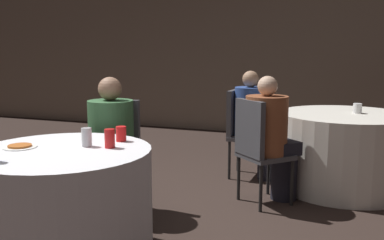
{
  "coord_description": "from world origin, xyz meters",
  "views": [
    {
      "loc": [
        1.77,
        -2.21,
        1.37
      ],
      "look_at": [
        0.68,
        0.75,
        0.85
      ],
      "focal_mm": 40.0,
      "sensor_mm": 36.0,
      "label": 1
    }
  ],
  "objects_px": {
    "table_near": "(65,207)",
    "pizza_plate_near": "(20,146)",
    "chair_far_west": "(241,126)",
    "table_far": "(344,151)",
    "chair_near_north": "(116,146)",
    "chair_far_southwest": "(257,143)",
    "person_floral_shirt": "(272,137)",
    "person_green_jacket": "(109,145)",
    "person_blue_shirt": "(256,125)",
    "soda_can_silver": "(87,137)",
    "soda_can_red": "(110,138)"
  },
  "relations": [
    {
      "from": "table_far",
      "to": "table_near",
      "type": "bearing_deg",
      "value": -126.16
    },
    {
      "from": "chair_far_west",
      "to": "soda_can_silver",
      "type": "distance_m",
      "value": 2.23
    },
    {
      "from": "chair_far_southwest",
      "to": "soda_can_silver",
      "type": "xyz_separation_m",
      "value": [
        -0.84,
        -1.35,
        0.25
      ]
    },
    {
      "from": "table_far",
      "to": "person_green_jacket",
      "type": "bearing_deg",
      "value": -141.06
    },
    {
      "from": "pizza_plate_near",
      "to": "soda_can_silver",
      "type": "distance_m",
      "value": 0.43
    },
    {
      "from": "chair_near_north",
      "to": "chair_far_southwest",
      "type": "distance_m",
      "value": 1.23
    },
    {
      "from": "chair_far_southwest",
      "to": "pizza_plate_near",
      "type": "relative_size",
      "value": 4.44
    },
    {
      "from": "table_near",
      "to": "chair_far_west",
      "type": "bearing_deg",
      "value": 75.59
    },
    {
      "from": "person_floral_shirt",
      "to": "person_green_jacket",
      "type": "distance_m",
      "value": 1.43
    },
    {
      "from": "table_far",
      "to": "soda_can_silver",
      "type": "xyz_separation_m",
      "value": [
        -1.56,
        -2.13,
        0.44
      ]
    },
    {
      "from": "table_near",
      "to": "chair_near_north",
      "type": "relative_size",
      "value": 1.18
    },
    {
      "from": "person_floral_shirt",
      "to": "pizza_plate_near",
      "type": "relative_size",
      "value": 5.38
    },
    {
      "from": "table_far",
      "to": "chair_far_southwest",
      "type": "xyz_separation_m",
      "value": [
        -0.72,
        -0.79,
        0.18
      ]
    },
    {
      "from": "person_floral_shirt",
      "to": "chair_near_north",
      "type": "bearing_deg",
      "value": -110.29
    },
    {
      "from": "table_far",
      "to": "person_blue_shirt",
      "type": "distance_m",
      "value": 0.92
    },
    {
      "from": "table_near",
      "to": "chair_near_north",
      "type": "height_order",
      "value": "chair_near_north"
    },
    {
      "from": "table_far",
      "to": "chair_far_west",
      "type": "height_order",
      "value": "chair_far_west"
    },
    {
      "from": "person_blue_shirt",
      "to": "soda_can_silver",
      "type": "xyz_separation_m",
      "value": [
        -0.66,
        -2.16,
        0.23
      ]
    },
    {
      "from": "chair_far_west",
      "to": "person_green_jacket",
      "type": "xyz_separation_m",
      "value": [
        -0.74,
        -1.49,
        0.04
      ]
    },
    {
      "from": "soda_can_red",
      "to": "soda_can_silver",
      "type": "xyz_separation_m",
      "value": [
        -0.16,
        -0.02,
        0.0
      ]
    },
    {
      "from": "chair_far_west",
      "to": "person_green_jacket",
      "type": "bearing_deg",
      "value": -24.79
    },
    {
      "from": "table_far",
      "to": "soda_can_silver",
      "type": "relative_size",
      "value": 10.65
    },
    {
      "from": "chair_far_southwest",
      "to": "person_green_jacket",
      "type": "distance_m",
      "value": 1.28
    },
    {
      "from": "chair_far_southwest",
      "to": "soda_can_red",
      "type": "bearing_deg",
      "value": -74.8
    },
    {
      "from": "chair_far_west",
      "to": "person_blue_shirt",
      "type": "height_order",
      "value": "person_blue_shirt"
    },
    {
      "from": "person_green_jacket",
      "to": "chair_far_west",
      "type": "bearing_deg",
      "value": -127.1
    },
    {
      "from": "chair_far_west",
      "to": "person_floral_shirt",
      "type": "height_order",
      "value": "person_floral_shirt"
    },
    {
      "from": "person_floral_shirt",
      "to": "soda_can_silver",
      "type": "height_order",
      "value": "person_floral_shirt"
    },
    {
      "from": "chair_near_north",
      "to": "chair_far_west",
      "type": "bearing_deg",
      "value": -130.67
    },
    {
      "from": "table_far",
      "to": "soda_can_red",
      "type": "distance_m",
      "value": 2.57
    },
    {
      "from": "table_near",
      "to": "soda_can_red",
      "type": "relative_size",
      "value": 9.21
    },
    {
      "from": "table_far",
      "to": "person_floral_shirt",
      "type": "bearing_deg",
      "value": -132.37
    },
    {
      "from": "chair_far_southwest",
      "to": "chair_far_west",
      "type": "xyz_separation_m",
      "value": [
        -0.35,
        0.82,
        0.0
      ]
    },
    {
      "from": "person_green_jacket",
      "to": "soda_can_red",
      "type": "bearing_deg",
      "value": 111.29
    },
    {
      "from": "table_near",
      "to": "pizza_plate_near",
      "type": "xyz_separation_m",
      "value": [
        -0.29,
        -0.04,
        0.38
      ]
    },
    {
      "from": "table_far",
      "to": "person_blue_shirt",
      "type": "xyz_separation_m",
      "value": [
        -0.9,
        0.03,
        0.21
      ]
    },
    {
      "from": "pizza_plate_near",
      "to": "soda_can_red",
      "type": "xyz_separation_m",
      "value": [
        0.55,
        0.19,
        0.05
      ]
    },
    {
      "from": "chair_far_west",
      "to": "soda_can_red",
      "type": "distance_m",
      "value": 2.19
    },
    {
      "from": "table_far",
      "to": "chair_far_west",
      "type": "bearing_deg",
      "value": 178.35
    },
    {
      "from": "chair_near_north",
      "to": "person_floral_shirt",
      "type": "distance_m",
      "value": 1.38
    },
    {
      "from": "chair_far_southwest",
      "to": "pizza_plate_near",
      "type": "height_order",
      "value": "chair_far_southwest"
    },
    {
      "from": "table_far",
      "to": "person_floral_shirt",
      "type": "distance_m",
      "value": 0.93
    },
    {
      "from": "chair_far_west",
      "to": "soda_can_red",
      "type": "bearing_deg",
      "value": -7.19
    },
    {
      "from": "table_near",
      "to": "chair_far_southwest",
      "type": "relative_size",
      "value": 1.18
    },
    {
      "from": "chair_near_north",
      "to": "pizza_plate_near",
      "type": "bearing_deg",
      "value": 73.14
    },
    {
      "from": "soda_can_silver",
      "to": "chair_far_west",
      "type": "bearing_deg",
      "value": 77.13
    },
    {
      "from": "chair_far_southwest",
      "to": "soda_can_silver",
      "type": "relative_size",
      "value": 7.78
    },
    {
      "from": "chair_far_west",
      "to": "person_floral_shirt",
      "type": "distance_m",
      "value": 0.84
    },
    {
      "from": "person_blue_shirt",
      "to": "soda_can_red",
      "type": "distance_m",
      "value": 2.21
    },
    {
      "from": "chair_near_north",
      "to": "pizza_plate_near",
      "type": "height_order",
      "value": "chair_near_north"
    }
  ]
}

